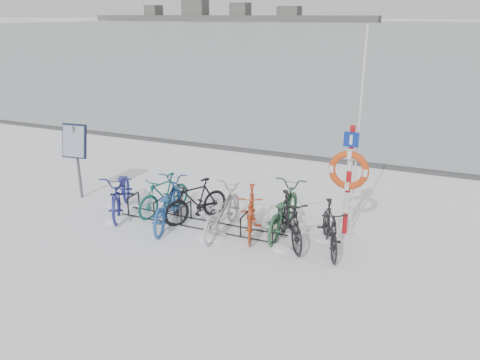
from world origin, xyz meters
The scene contains 17 objects.
ground centered at (0.00, 0.00, 0.00)m, with size 900.00×900.00×0.00m, color white.
ice_sheet centered at (0.00, 155.00, 0.01)m, with size 400.00×298.00×0.02m, color #98A4AC.
quay_edge centered at (0.00, 5.90, 0.05)m, with size 400.00×0.25×0.10m, color #3F3F42.
bike_rack centered at (0.00, 0.00, 0.18)m, with size 4.00×0.48×0.46m.
info_board centered at (-3.63, 0.26, 1.40)m, with size 0.68×0.33×1.95m.
lifebuoy_station centered at (3.08, 0.82, 1.46)m, with size 0.84×0.23×4.34m.
shoreline centered at (-122.02, 260.00, 2.79)m, with size 180.00×12.00×9.50m.
bike_0 centered at (-2.09, -0.06, 0.54)m, with size 0.72×2.07×1.09m, color navy.
bike_1 centered at (-1.13, 0.31, 0.48)m, with size 0.45×1.61×0.97m, color #126058.
bike_2 centered at (-0.72, -0.21, 0.53)m, with size 0.70×2.01×1.05m, color #225096.
bike_3 centered at (-0.22, 0.23, 0.50)m, with size 0.47×1.66×1.00m, color black.
bike_4 centered at (0.58, -0.08, 0.51)m, with size 0.68×1.96×1.03m, color #B4B6BD.
bike_5 centered at (1.20, 0.09, 0.52)m, with size 0.49×1.75×1.05m, color #B83C1A.
bike_6 centered at (1.81, 0.44, 0.54)m, with size 0.72×2.06×1.08m, color #2A5938.
bike_7 centered at (2.08, 0.00, 0.53)m, with size 0.50×1.78×1.07m, color black.
bike_8 centered at (2.94, 0.01, 0.51)m, with size 0.48×1.69×1.01m, color black.
snow_drifts centered at (0.08, -0.07, 0.00)m, with size 5.70×1.84×0.22m.
Camera 1 is at (4.62, -8.51, 4.52)m, focal length 35.00 mm.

